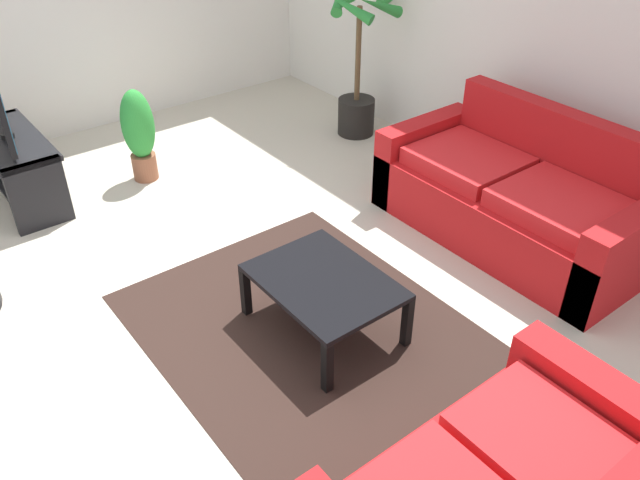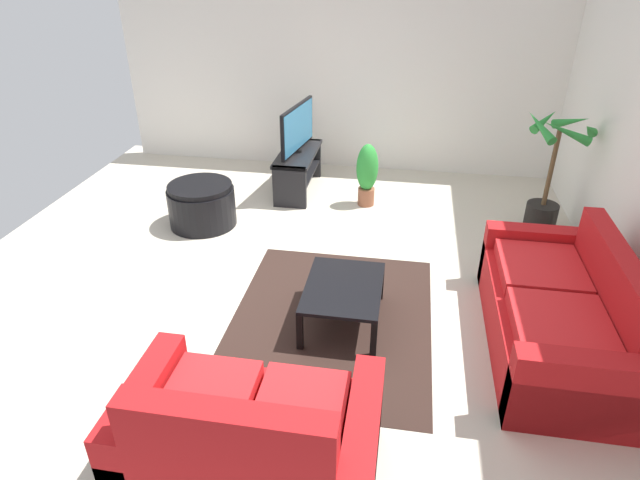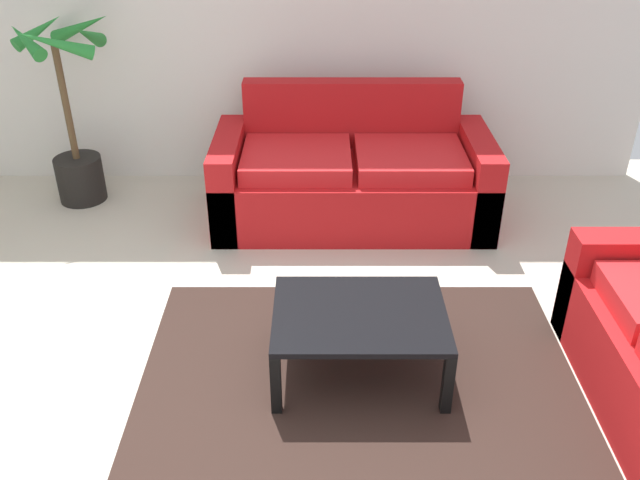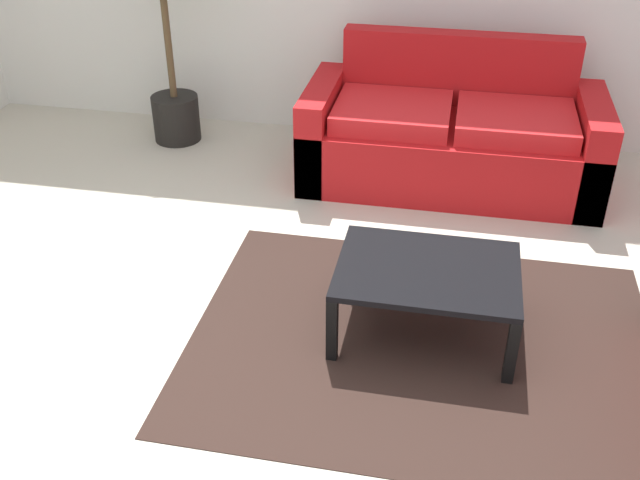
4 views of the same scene
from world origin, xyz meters
The scene contains 8 objects.
ground_plane centered at (0.00, 0.00, 0.00)m, with size 6.60×6.60×0.00m, color beige.
wall_back centered at (0.00, 3.00, 1.35)m, with size 6.00×0.06×2.70m, color silver.
couch_main centered at (0.72, 2.28, 0.30)m, with size 1.91×0.90×0.90m.
tv_stand centered at (-1.99, -0.34, 0.34)m, with size 1.10×0.45×0.53m.
coffee_table centered at (0.69, 0.60, 0.32)m, with size 0.85×0.63×0.37m.
area_rug centered at (0.69, 0.50, 0.00)m, with size 2.20×1.70×0.01m, color black.
potted_palm centered at (-1.29, 2.55, 0.56)m, with size 0.69×0.77×1.38m.
potted_plant_small centered at (-1.71, 0.57, 0.42)m, with size 0.26×0.26×0.78m.
Camera 1 is at (2.98, -1.20, 2.62)m, focal length 36.09 mm.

